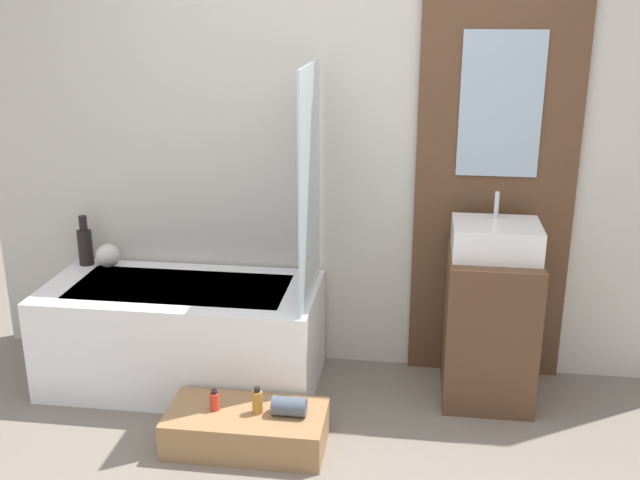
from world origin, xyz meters
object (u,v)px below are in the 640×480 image
bottle_soap_primary (215,401)px  bathtub (183,334)px  wooden_step_bench (247,428)px  vase_tall_dark (85,245)px  vase_round_light (108,256)px  sink (496,239)px  bottle_soap_secondary (257,401)px

bottle_soap_primary → bathtub: bearing=120.2°
wooden_step_bench → bottle_soap_primary: bearing=180.0°
wooden_step_bench → vase_tall_dark: bearing=143.6°
vase_round_light → sink: bearing=-4.2°
bathtub → bottle_soap_primary: 0.66m
wooden_step_bench → vase_round_light: size_ratio=5.51×
vase_round_light → bottle_soap_secondary: 1.37m
sink → vase_round_light: sink is taller
bottle_soap_primary → bottle_soap_secondary: (0.21, 0.00, 0.01)m
bathtub → vase_tall_dark: (-0.64, 0.26, 0.40)m
wooden_step_bench → vase_tall_dark: (-1.12, 0.83, 0.59)m
bathtub → vase_tall_dark: 0.80m
sink → vase_round_light: (-2.13, 0.16, -0.24)m
vase_tall_dark → vase_round_light: bearing=-10.6°
sink → bottle_soap_primary: bearing=-153.8°
vase_round_light → bottle_soap_primary: size_ratio=1.32×
bottle_soap_primary → bottle_soap_secondary: bottle_soap_secondary is taller
vase_tall_dark → bottle_soap_secondary: bearing=-35.1°
sink → bottle_soap_secondary: sink is taller
vase_round_light → wooden_step_bench: bearing=-39.3°
sink → bottle_soap_primary: (-1.31, -0.64, -0.65)m
wooden_step_bench → bottle_soap_primary: (-0.15, 0.00, 0.14)m
sink → vase_tall_dark: size_ratio=1.50×
wooden_step_bench → bottle_soap_secondary: bottle_soap_secondary is taller
wooden_step_bench → vase_round_light: vase_round_light is taller
sink → vase_round_light: 2.15m
wooden_step_bench → vase_round_light: bearing=140.7°
bathtub → vase_round_light: (-0.50, 0.24, 0.35)m
bathtub → bottle_soap_secondary: size_ratio=10.95×
sink → bathtub: bearing=-177.3°
vase_tall_dark → bottle_soap_primary: bearing=-40.4°
wooden_step_bench → bottle_soap_secondary: 0.16m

